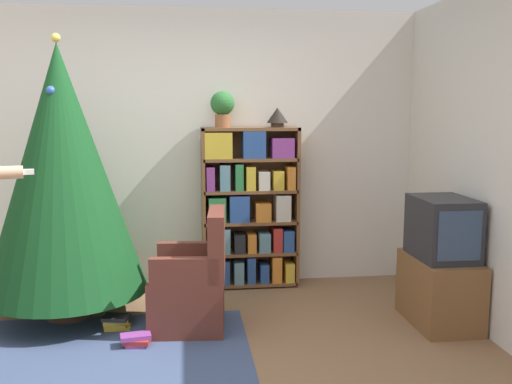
# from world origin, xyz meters

# --- Properties ---
(ground_plane) EXTENTS (14.00, 14.00, 0.00)m
(ground_plane) POSITION_xyz_m (0.00, 0.00, 0.00)
(ground_plane) COLOR #846042
(wall_back) EXTENTS (8.00, 0.10, 2.60)m
(wall_back) POSITION_xyz_m (0.00, 2.06, 1.30)
(wall_back) COLOR silver
(wall_back) RESTS_ON ground_plane
(area_rug) EXTENTS (2.24, 1.64, 0.01)m
(area_rug) POSITION_xyz_m (-0.54, 0.37, 0.00)
(area_rug) COLOR #3D4C70
(area_rug) RESTS_ON ground_plane
(bookshelf) EXTENTS (0.91, 0.26, 1.51)m
(bookshelf) POSITION_xyz_m (0.74, 1.86, 0.76)
(bookshelf) COLOR brown
(bookshelf) RESTS_ON ground_plane
(tv_stand) EXTENTS (0.44, 0.71, 0.53)m
(tv_stand) POSITION_xyz_m (2.12, 0.71, 0.27)
(tv_stand) COLOR brown
(tv_stand) RESTS_ON ground_plane
(television) EXTENTS (0.40, 0.56, 0.47)m
(television) POSITION_xyz_m (2.12, 0.71, 0.77)
(television) COLOR #28282D
(television) RESTS_ON tv_stand
(game_remote) EXTENTS (0.04, 0.12, 0.02)m
(game_remote) POSITION_xyz_m (1.98, 0.50, 0.54)
(game_remote) COLOR white
(game_remote) RESTS_ON tv_stand
(christmas_tree) EXTENTS (1.28, 1.28, 2.25)m
(christmas_tree) POSITION_xyz_m (-0.81, 1.23, 1.20)
(christmas_tree) COLOR #4C3323
(christmas_tree) RESTS_ON ground_plane
(armchair) EXTENTS (0.61, 0.60, 0.92)m
(armchair) POSITION_xyz_m (0.19, 0.87, 0.32)
(armchair) COLOR brown
(armchair) RESTS_ON ground_plane
(potted_plant) EXTENTS (0.22, 0.22, 0.33)m
(potted_plant) POSITION_xyz_m (0.50, 1.86, 1.70)
(potted_plant) COLOR #935B38
(potted_plant) RESTS_ON bookshelf
(table_lamp) EXTENTS (0.20, 0.20, 0.18)m
(table_lamp) POSITION_xyz_m (1.00, 1.86, 1.61)
(table_lamp) COLOR #473828
(table_lamp) RESTS_ON bookshelf
(book_pile_near_tree) EXTENTS (0.22, 0.18, 0.12)m
(book_pile_near_tree) POSITION_xyz_m (-0.40, 0.89, 0.06)
(book_pile_near_tree) COLOR gold
(book_pile_near_tree) RESTS_ON ground_plane
(book_pile_by_chair) EXTENTS (0.23, 0.15, 0.09)m
(book_pile_by_chair) POSITION_xyz_m (-0.22, 0.56, 0.05)
(book_pile_by_chair) COLOR #843889
(book_pile_by_chair) RESTS_ON ground_plane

